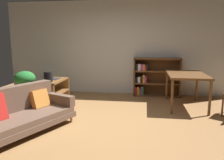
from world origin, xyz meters
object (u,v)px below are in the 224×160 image
Objects in this scene: fabric_couch at (20,112)px; dining_table at (186,77)px; desk_speaker at (48,77)px; potted_floor_plant at (25,81)px; open_laptop at (52,78)px; bookshelf at (153,77)px; media_console at (55,92)px.

dining_table is (3.07, 1.95, 0.37)m from fabric_couch.
desk_speaker is 0.94m from potted_floor_plant.
open_laptop is 3.27m from dining_table.
dining_table is 1.25m from bookshelf.
fabric_couch is at bearing -87.04° from media_console.
dining_table is (4.00, 0.13, 0.18)m from potted_floor_plant.
desk_speaker is (-0.01, -0.29, 0.43)m from media_console.
open_laptop is 0.74m from potted_floor_plant.
bookshelf is (-0.73, 1.00, -0.18)m from dining_table.
dining_table is at bearing 4.52° from media_console.
bookshelf is at bearing 126.15° from dining_table.
open_laptop is at bearing -0.38° from potted_floor_plant.
open_laptop is 1.80× the size of desk_speaker.
media_console is at bearing -48.00° from open_laptop.
dining_table reaches higher than open_laptop.
media_console is at bearing 87.06° from desk_speaker.
media_console is 0.76× the size of dining_table.
media_console is 1.29× the size of potted_floor_plant.
desk_speaker is at bearing 94.18° from fabric_couch.
potted_floor_plant is (-0.83, 0.12, 0.23)m from media_console.
fabric_couch is 7.95× the size of desk_speaker.
fabric_couch is at bearing -147.64° from dining_table.
potted_floor_plant is (-0.92, 1.81, 0.19)m from fabric_couch.
dining_table is at bearing 1.93° from potted_floor_plant.
dining_table is at bearing 32.36° from fabric_couch.
bookshelf is (3.27, 1.13, 0.00)m from potted_floor_plant.
media_console is 2.41× the size of open_laptop.
potted_floor_plant is at bearing 172.16° from media_console.
media_console is at bearing -7.84° from potted_floor_plant.
desk_speaker is 0.30× the size of potted_floor_plant.
dining_table is at bearing -53.85° from bookshelf.
dining_table reaches higher than media_console.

